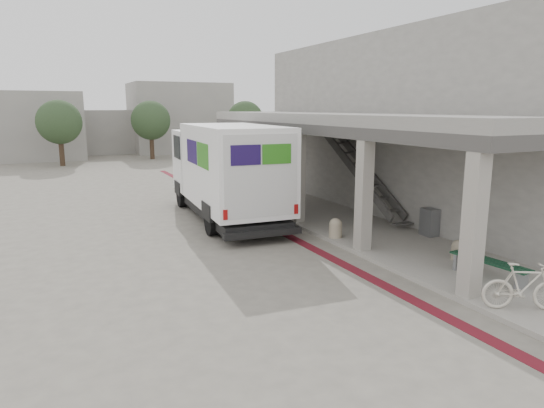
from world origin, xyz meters
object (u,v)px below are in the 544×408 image
utility_cabinet (430,222)px  bicycle_cream (524,287)px  fedex_truck (226,169)px  bench (489,265)px

utility_cabinet → bicycle_cream: (-2.50, -5.39, 0.06)m
utility_cabinet → fedex_truck: bearing=132.2°
fedex_truck → utility_cabinet: 7.66m
fedex_truck → bicycle_cream: (2.48, -11.05, -1.30)m
utility_cabinet → bicycle_cream: bicycle_cream is taller
fedex_truck → utility_cabinet: (4.98, -5.66, -1.36)m
bench → fedex_truck: bearing=103.5°
bench → utility_cabinet: size_ratio=2.29×
fedex_truck → bench: size_ratio=4.21×
bench → utility_cabinet: utility_cabinet is taller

